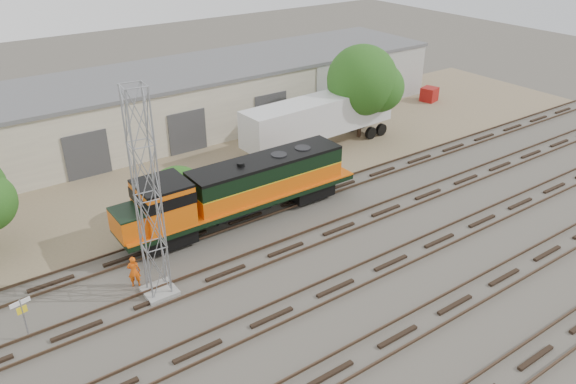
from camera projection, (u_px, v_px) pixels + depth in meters
ground at (301, 263)px, 31.42m from camera, size 140.00×140.00×0.00m
dirt_strip at (183, 170)px, 42.29m from camera, size 80.00×16.00×0.02m
tracks at (335, 288)px, 29.21m from camera, size 80.00×20.40×0.28m
warehouse at (138, 108)px, 46.88m from camera, size 58.40×10.40×5.30m
locomotive at (238, 190)px, 34.52m from camera, size 16.01×2.81×3.85m
signal_tower at (148, 201)px, 26.57m from camera, size 1.62×1.62×11.00m
sign_post at (23, 312)px, 25.21m from camera, size 0.91×0.21×2.24m
worker at (134, 271)px, 29.14m from camera, size 0.77×0.66×1.80m
semi_trailer at (323, 116)px, 45.06m from camera, size 14.01×3.51×4.27m
dumpster_blue at (335, 113)px, 51.70m from camera, size 1.66×1.57×1.50m
dumpster_red at (429, 94)px, 56.79m from camera, size 1.81×1.74×1.40m
tree_mid at (182, 198)px, 34.87m from camera, size 4.07×3.87×3.87m
tree_east at (367, 82)px, 46.15m from camera, size 6.14×5.85×7.90m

